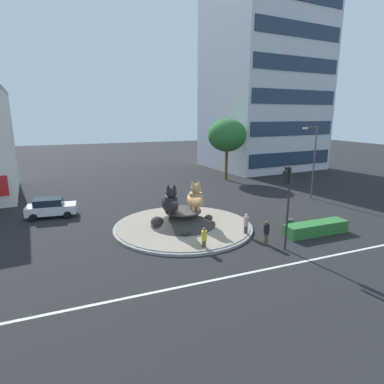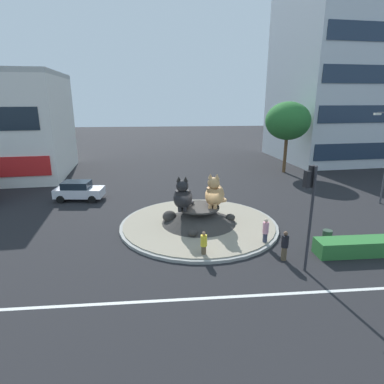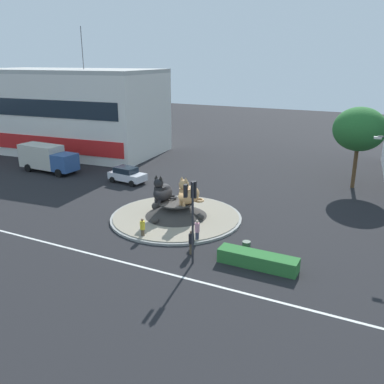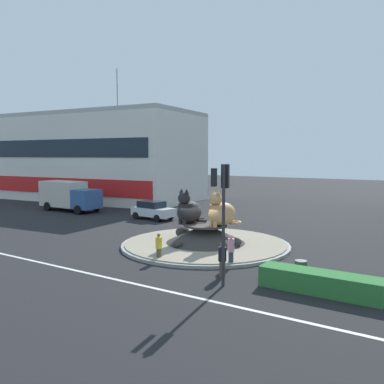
% 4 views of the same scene
% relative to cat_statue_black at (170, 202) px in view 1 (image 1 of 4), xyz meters
% --- Properties ---
extents(ground_plane, '(160.00, 160.00, 0.00)m').
position_rel_cat_statue_black_xyz_m(ground_plane, '(1.10, 0.29, -2.25)').
color(ground_plane, black).
extents(lane_centreline, '(112.00, 0.20, 0.01)m').
position_rel_cat_statue_black_xyz_m(lane_centreline, '(1.10, -7.98, -2.25)').
color(lane_centreline, silver).
rests_on(lane_centreline, ground).
extents(roundabout_island, '(10.73, 10.73, 1.42)m').
position_rel_cat_statue_black_xyz_m(roundabout_island, '(1.08, 0.30, -1.74)').
color(roundabout_island, gray).
rests_on(roundabout_island, ground).
extents(cat_statue_black, '(1.63, 2.29, 2.28)m').
position_rel_cat_statue_black_xyz_m(cat_statue_black, '(0.00, 0.00, 0.00)').
color(cat_statue_black, black).
rests_on(cat_statue_black, roundabout_island).
extents(cat_statue_calico, '(2.09, 2.42, 2.32)m').
position_rel_cat_statue_black_xyz_m(cat_statue_calico, '(2.17, 0.36, 0.02)').
color(cat_statue_calico, tan).
rests_on(cat_statue_calico, roundabout_island).
extents(traffic_light_mast, '(0.70, 0.63, 5.42)m').
position_rel_cat_statue_black_xyz_m(traffic_light_mast, '(5.73, -6.03, 1.71)').
color(traffic_light_mast, '#2D2D33').
rests_on(traffic_light_mast, ground).
extents(office_tower, '(17.57, 15.85, 35.37)m').
position_rel_cat_statue_black_xyz_m(office_tower, '(23.67, 23.94, 15.44)').
color(office_tower, silver).
rests_on(office_tower, ground).
extents(clipped_hedge_strip, '(5.07, 1.20, 0.90)m').
position_rel_cat_statue_black_xyz_m(clipped_hedge_strip, '(9.68, -4.65, -1.80)').
color(clipped_hedge_strip, '#2D7033').
rests_on(clipped_hedge_strip, ground).
extents(broadleaf_tree_behind_island, '(5.04, 5.04, 8.10)m').
position_rel_cat_statue_black_xyz_m(broadleaf_tree_behind_island, '(13.01, 15.84, 3.69)').
color(broadleaf_tree_behind_island, brown).
rests_on(broadleaf_tree_behind_island, ground).
extents(streetlight_arm, '(1.86, 0.26, 7.48)m').
position_rel_cat_statue_black_xyz_m(streetlight_arm, '(16.59, 3.78, 2.04)').
color(streetlight_arm, '#4C4C51').
rests_on(streetlight_arm, ground).
extents(pedestrian_yellow_shirt, '(0.36, 0.36, 1.56)m').
position_rel_cat_statue_black_xyz_m(pedestrian_yellow_shirt, '(0.85, -4.28, -1.44)').
color(pedestrian_yellow_shirt, brown).
rests_on(pedestrian_yellow_shirt, ground).
extents(pedestrian_black_shirt, '(0.39, 0.39, 1.68)m').
position_rel_cat_statue_black_xyz_m(pedestrian_black_shirt, '(5.15, -4.93, -1.38)').
color(pedestrian_black_shirt, brown).
rests_on(pedestrian_black_shirt, ground).
extents(pedestrian_pink_shirt, '(0.35, 0.35, 1.71)m').
position_rel_cat_statue_black_xyz_m(pedestrian_pink_shirt, '(4.68, -3.10, -1.35)').
color(pedestrian_pink_shirt, '#33384C').
rests_on(pedestrian_pink_shirt, ground).
extents(sedan_on_far_lane, '(4.17, 2.34, 1.64)m').
position_rel_cat_statue_black_xyz_m(sedan_on_far_lane, '(-8.51, 7.05, -1.40)').
color(sedan_on_far_lane, silver).
rests_on(sedan_on_far_lane, ground).
extents(litter_bin, '(0.56, 0.56, 0.90)m').
position_rel_cat_statue_black_xyz_m(litter_bin, '(8.43, -3.27, -1.80)').
color(litter_bin, '#2D4233').
rests_on(litter_bin, ground).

